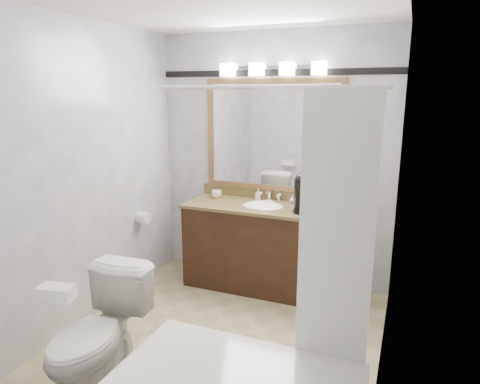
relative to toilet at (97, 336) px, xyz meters
name	(u,v)px	position (x,y,z in m)	size (l,w,h in m)	color
room	(218,186)	(0.49, 0.84, 0.85)	(2.42, 2.62, 2.52)	tan
vanity	(262,245)	(0.49, 1.85, 0.05)	(1.53, 0.58, 0.97)	black
mirror	(273,136)	(0.49, 2.12, 1.10)	(1.40, 0.04, 1.10)	olive
vanity_light_bar	(272,69)	(0.49, 2.07, 1.74)	(1.02, 0.14, 0.12)	silver
accent_stripe	(274,73)	(0.49, 2.13, 1.70)	(2.40, 0.01, 0.06)	black
tp_roll	(143,217)	(-0.65, 1.50, 0.30)	(0.12, 0.12, 0.11)	white
toilet	(97,336)	(0.00, 0.00, 0.00)	(0.44, 0.78, 0.79)	white
tissue_box	(56,293)	(0.00, -0.28, 0.44)	(0.20, 0.11, 0.08)	white
coffee_maker	(303,192)	(0.88, 1.80, 0.64)	(0.20, 0.23, 0.36)	black
cup_left	(217,194)	(-0.06, 1.96, 0.49)	(0.10, 0.10, 0.08)	white
soap_bottle_a	(258,194)	(0.37, 2.05, 0.51)	(0.05, 0.05, 0.11)	white
soap_bottle_b	(292,200)	(0.72, 2.05, 0.49)	(0.06, 0.06, 0.07)	white
soap_bar	(269,202)	(0.50, 1.97, 0.47)	(0.07, 0.05, 0.02)	beige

